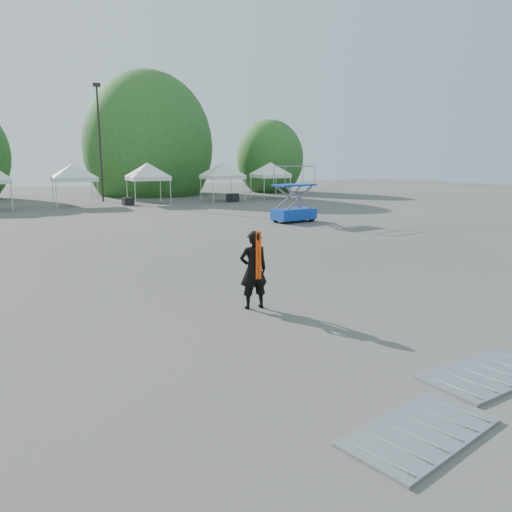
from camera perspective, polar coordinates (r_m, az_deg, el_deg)
name	(u,v)px	position (r m, az deg, el deg)	size (l,w,h in m)	color
ground	(201,295)	(13.76, -6.28, -4.47)	(120.00, 120.00, 0.00)	#474442
light_pole_east	(99,136)	(45.13, -17.46, 12.94)	(0.60, 0.25, 9.80)	black
tree_mid_e	(149,147)	(53.22, -12.18, 12.11)	(5.12, 5.12, 7.79)	#382314
tree_far_e	(270,159)	(56.14, 1.60, 11.04)	(3.84, 3.84, 5.84)	#382314
tent_e	(73,167)	(41.54, -20.17, 9.58)	(4.49, 4.49, 3.88)	silver
tent_f	(147,166)	(41.81, -12.30, 10.00)	(4.31, 4.31, 3.88)	silver
tent_g	(222,166)	(43.79, -3.88, 10.26)	(4.41, 4.41, 3.88)	silver
tent_h	(270,165)	(46.52, 1.65, 10.33)	(4.09, 4.09, 3.88)	silver
man	(253,270)	(12.28, -0.29, -1.59)	(0.76, 0.54, 1.96)	black
scissor_lift	(294,194)	(29.33, 4.38, 7.09)	(2.69, 1.64, 3.26)	#0C19A7
barrier_left	(420,432)	(7.51, 18.27, -18.52)	(2.50, 1.65, 0.07)	#A6A8AE
barrier_mid	(488,373)	(9.69, 24.98, -12.05)	(2.51, 1.44, 0.08)	#A6A8AE
crate_mid	(128,201)	(41.22, -14.41, 6.07)	(0.80, 0.62, 0.62)	black
crate_east	(233,198)	(43.21, -2.68, 6.67)	(0.91, 0.71, 0.71)	black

